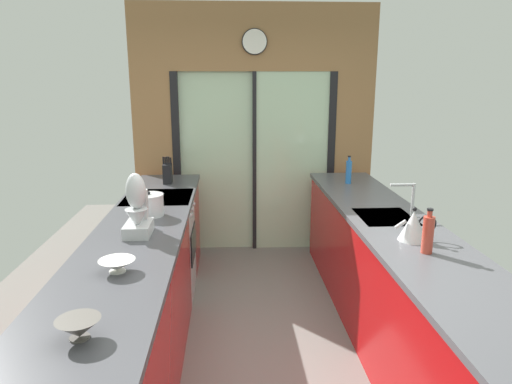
# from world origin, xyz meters

# --- Properties ---
(ground_plane) EXTENTS (5.04, 7.60, 0.02)m
(ground_plane) POSITION_xyz_m (0.00, 0.60, -0.01)
(ground_plane) COLOR slate
(back_wall_unit) EXTENTS (2.64, 0.12, 2.70)m
(back_wall_unit) POSITION_xyz_m (0.00, 2.40, 1.52)
(back_wall_unit) COLOR olive
(back_wall_unit) RESTS_ON ground_plane
(left_counter_run) EXTENTS (0.62, 3.80, 0.92)m
(left_counter_run) POSITION_xyz_m (-0.91, 0.13, 0.47)
(left_counter_run) COLOR #AD0C0F
(left_counter_run) RESTS_ON ground_plane
(right_counter_run) EXTENTS (0.62, 3.80, 0.92)m
(right_counter_run) POSITION_xyz_m (0.91, 0.30, 0.46)
(right_counter_run) COLOR #AD0C0F
(right_counter_run) RESTS_ON ground_plane
(sink_faucet) EXTENTS (0.19, 0.02, 0.26)m
(sink_faucet) POSITION_xyz_m (1.06, 0.55, 1.09)
(sink_faucet) COLOR #B7BABC
(sink_faucet) RESTS_ON right_counter_run
(oven_range) EXTENTS (0.60, 0.60, 0.92)m
(oven_range) POSITION_xyz_m (-0.91, 1.25, 0.46)
(oven_range) COLOR #B7BABC
(oven_range) RESTS_ON ground_plane
(mixing_bowl_near) EXTENTS (0.18, 0.18, 0.09)m
(mixing_bowl_near) POSITION_xyz_m (-0.89, -1.03, 0.97)
(mixing_bowl_near) COLOR #514C47
(mixing_bowl_near) RESTS_ON left_counter_run
(mixing_bowl_far) EXTENTS (0.20, 0.20, 0.07)m
(mixing_bowl_far) POSITION_xyz_m (-0.89, -0.37, 0.96)
(mixing_bowl_far) COLOR silver
(mixing_bowl_far) RESTS_ON left_counter_run
(knife_block) EXTENTS (0.09, 0.14, 0.27)m
(knife_block) POSITION_xyz_m (-0.89, 1.79, 1.02)
(knife_block) COLOR black
(knife_block) RESTS_ON left_counter_run
(stand_mixer) EXTENTS (0.17, 0.27, 0.42)m
(stand_mixer) POSITION_xyz_m (-0.89, 0.24, 1.08)
(stand_mixer) COLOR #B7BABC
(stand_mixer) RESTS_ON left_counter_run
(stock_pot) EXTENTS (0.22, 0.22, 0.19)m
(stock_pot) POSITION_xyz_m (-0.89, 0.68, 1.00)
(stock_pot) COLOR #B7BABC
(stock_pot) RESTS_ON left_counter_run
(kettle) EXTENTS (0.27, 0.19, 0.22)m
(kettle) POSITION_xyz_m (0.89, 0.03, 1.02)
(kettle) COLOR #B7BABC
(kettle) RESTS_ON right_counter_run
(soap_bottle_near) EXTENTS (0.07, 0.07, 0.28)m
(soap_bottle_near) POSITION_xyz_m (0.89, -0.19, 1.04)
(soap_bottle_near) COLOR #B23D2D
(soap_bottle_near) RESTS_ON right_counter_run
(soap_bottle_far) EXTENTS (0.06, 0.06, 0.28)m
(soap_bottle_far) POSITION_xyz_m (0.89, 1.68, 1.04)
(soap_bottle_far) COLOR #286BB7
(soap_bottle_far) RESTS_ON right_counter_run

